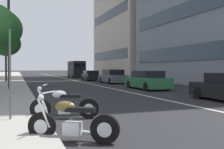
{
  "coord_description": "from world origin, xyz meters",
  "views": [
    {
      "loc": [
        -5.4,
        7.09,
        1.61
      ],
      "look_at": [
        10.08,
        1.57,
        1.23
      ],
      "focal_mm": 42.7,
      "sensor_mm": 36.0,
      "label": 1
    }
  ],
  "objects_px": {
    "motorcycle_mid_row": "(72,123)",
    "motorcycle_second_in_row": "(64,106)",
    "delivery_van_ahead": "(76,69)",
    "street_lamp_with_banners": "(13,15)",
    "street_tree_mid_sidewalk": "(6,44)",
    "car_approaching_light": "(91,76)",
    "car_far_down_avenue": "(147,80)",
    "parking_sign_by_curb": "(10,65)",
    "car_following_behind": "(113,77)"
  },
  "relations": [
    {
      "from": "street_tree_mid_sidewalk",
      "to": "car_approaching_light",
      "type": "bearing_deg",
      "value": -75.27
    },
    {
      "from": "motorcycle_mid_row",
      "to": "motorcycle_second_in_row",
      "type": "distance_m",
      "value": 2.77
    },
    {
      "from": "delivery_van_ahead",
      "to": "street_tree_mid_sidewalk",
      "type": "relative_size",
      "value": 0.91
    },
    {
      "from": "motorcycle_second_in_row",
      "to": "car_approaching_light",
      "type": "height_order",
      "value": "car_approaching_light"
    },
    {
      "from": "parking_sign_by_curb",
      "to": "street_lamp_with_banners",
      "type": "bearing_deg",
      "value": 0.42
    },
    {
      "from": "delivery_van_ahead",
      "to": "street_lamp_with_banners",
      "type": "distance_m",
      "value": 27.01
    },
    {
      "from": "motorcycle_mid_row",
      "to": "delivery_van_ahead",
      "type": "height_order",
      "value": "delivery_van_ahead"
    },
    {
      "from": "delivery_van_ahead",
      "to": "street_lamp_with_banners",
      "type": "relative_size",
      "value": 0.57
    },
    {
      "from": "parking_sign_by_curb",
      "to": "street_tree_mid_sidewalk",
      "type": "bearing_deg",
      "value": 2.39
    },
    {
      "from": "street_lamp_with_banners",
      "to": "car_approaching_light",
      "type": "bearing_deg",
      "value": -34.51
    },
    {
      "from": "motorcycle_second_in_row",
      "to": "parking_sign_by_curb",
      "type": "distance_m",
      "value": 2.06
    },
    {
      "from": "car_far_down_avenue",
      "to": "street_lamp_with_banners",
      "type": "distance_m",
      "value": 11.03
    },
    {
      "from": "motorcycle_second_in_row",
      "to": "street_tree_mid_sidewalk",
      "type": "bearing_deg",
      "value": -65.49
    },
    {
      "from": "delivery_van_ahead",
      "to": "street_lamp_with_banners",
      "type": "xyz_separation_m",
      "value": [
        -24.82,
        9.91,
        3.92
      ]
    },
    {
      "from": "delivery_van_ahead",
      "to": "parking_sign_by_curb",
      "type": "height_order",
      "value": "delivery_van_ahead"
    },
    {
      "from": "motorcycle_second_in_row",
      "to": "street_lamp_with_banners",
      "type": "xyz_separation_m",
      "value": [
        11.97,
        1.68,
        5.0
      ]
    },
    {
      "from": "car_approaching_light",
      "to": "motorcycle_mid_row",
      "type": "bearing_deg",
      "value": 166.69
    },
    {
      "from": "motorcycle_mid_row",
      "to": "street_tree_mid_sidewalk",
      "type": "height_order",
      "value": "street_tree_mid_sidewalk"
    },
    {
      "from": "street_lamp_with_banners",
      "to": "car_far_down_avenue",
      "type": "bearing_deg",
      "value": -101.68
    },
    {
      "from": "motorcycle_second_in_row",
      "to": "car_far_down_avenue",
      "type": "bearing_deg",
      "value": -110.84
    },
    {
      "from": "street_lamp_with_banners",
      "to": "car_following_behind",
      "type": "bearing_deg",
      "value": -56.5
    },
    {
      "from": "parking_sign_by_curb",
      "to": "street_lamp_with_banners",
      "type": "distance_m",
      "value": 12.85
    },
    {
      "from": "car_approaching_light",
      "to": "street_tree_mid_sidewalk",
      "type": "distance_m",
      "value": 11.41
    },
    {
      "from": "car_far_down_avenue",
      "to": "street_lamp_with_banners",
      "type": "bearing_deg",
      "value": 77.69
    },
    {
      "from": "car_far_down_avenue",
      "to": "car_approaching_light",
      "type": "xyz_separation_m",
      "value": [
        15.91,
        0.19,
        -0.04
      ]
    },
    {
      "from": "motorcycle_second_in_row",
      "to": "car_far_down_avenue",
      "type": "relative_size",
      "value": 0.46
    },
    {
      "from": "street_lamp_with_banners",
      "to": "parking_sign_by_curb",
      "type": "bearing_deg",
      "value": -179.58
    },
    {
      "from": "car_following_behind",
      "to": "street_tree_mid_sidewalk",
      "type": "height_order",
      "value": "street_tree_mid_sidewalk"
    },
    {
      "from": "delivery_van_ahead",
      "to": "parking_sign_by_curb",
      "type": "distance_m",
      "value": 38.4
    },
    {
      "from": "car_approaching_light",
      "to": "delivery_van_ahead",
      "type": "bearing_deg",
      "value": 0.77
    },
    {
      "from": "motorcycle_mid_row",
      "to": "car_following_behind",
      "type": "bearing_deg",
      "value": -80.06
    },
    {
      "from": "car_approaching_light",
      "to": "parking_sign_by_curb",
      "type": "relative_size",
      "value": 1.79
    },
    {
      "from": "motorcycle_second_in_row",
      "to": "delivery_van_ahead",
      "type": "xyz_separation_m",
      "value": [
        36.79,
        -8.23,
        1.08
      ]
    },
    {
      "from": "car_following_behind",
      "to": "delivery_van_ahead",
      "type": "height_order",
      "value": "delivery_van_ahead"
    },
    {
      "from": "car_far_down_avenue",
      "to": "motorcycle_second_in_row",
      "type": "bearing_deg",
      "value": 140.35
    },
    {
      "from": "motorcycle_second_in_row",
      "to": "car_following_behind",
      "type": "height_order",
      "value": "car_following_behind"
    },
    {
      "from": "street_lamp_with_banners",
      "to": "motorcycle_second_in_row",
      "type": "bearing_deg",
      "value": -172.03
    },
    {
      "from": "car_following_behind",
      "to": "motorcycle_second_in_row",
      "type": "bearing_deg",
      "value": 154.64
    },
    {
      "from": "car_far_down_avenue",
      "to": "car_following_behind",
      "type": "height_order",
      "value": "car_following_behind"
    },
    {
      "from": "motorcycle_second_in_row",
      "to": "parking_sign_by_curb",
      "type": "height_order",
      "value": "parking_sign_by_curb"
    },
    {
      "from": "parking_sign_by_curb",
      "to": "motorcycle_second_in_row",
      "type": "bearing_deg",
      "value": -78.34
    },
    {
      "from": "motorcycle_mid_row",
      "to": "street_lamp_with_banners",
      "type": "bearing_deg",
      "value": -52.67
    },
    {
      "from": "car_approaching_light",
      "to": "delivery_van_ahead",
      "type": "relative_size",
      "value": 0.91
    },
    {
      "from": "parking_sign_by_curb",
      "to": "car_far_down_avenue",
      "type": "bearing_deg",
      "value": -43.19
    },
    {
      "from": "car_far_down_avenue",
      "to": "car_approaching_light",
      "type": "relative_size",
      "value": 0.99
    },
    {
      "from": "car_approaching_light",
      "to": "parking_sign_by_curb",
      "type": "xyz_separation_m",
      "value": [
        -26.19,
        9.46,
        1.06
      ]
    },
    {
      "from": "car_approaching_light",
      "to": "parking_sign_by_curb",
      "type": "distance_m",
      "value": 27.87
    },
    {
      "from": "motorcycle_mid_row",
      "to": "delivery_van_ahead",
      "type": "relative_size",
      "value": 0.36
    },
    {
      "from": "car_far_down_avenue",
      "to": "street_lamp_with_banners",
      "type": "relative_size",
      "value": 0.51
    },
    {
      "from": "car_far_down_avenue",
      "to": "street_tree_mid_sidewalk",
      "type": "relative_size",
      "value": 0.82
    }
  ]
}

